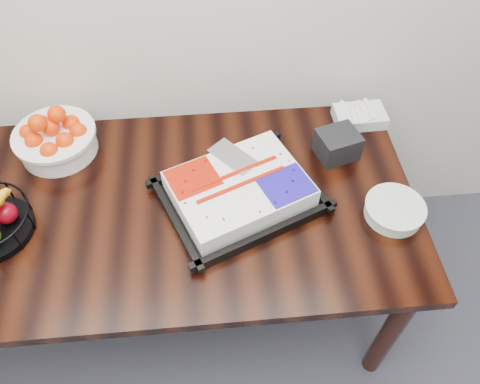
{
  "coord_description": "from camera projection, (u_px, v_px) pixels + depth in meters",
  "views": [
    {
      "loc": [
        0.2,
        1.0,
        2.04
      ],
      "look_at": [
        0.29,
        1.96,
        0.83
      ],
      "focal_mm": 35.0,
      "sensor_mm": 36.0,
      "label": 1
    }
  ],
  "objects": [
    {
      "name": "cake_tray",
      "position": [
        239.0,
        191.0,
        1.59
      ],
      "size": [
        0.61,
        0.55,
        0.1
      ],
      "color": "black",
      "rests_on": "table"
    },
    {
      "name": "tangerine_bowl",
      "position": [
        54.0,
        135.0,
        1.71
      ],
      "size": [
        0.3,
        0.3,
        0.19
      ],
      "color": "white",
      "rests_on": "table"
    },
    {
      "name": "napkin_box",
      "position": [
        337.0,
        144.0,
        1.73
      ],
      "size": [
        0.17,
        0.16,
        0.1
      ],
      "primitive_type": "cube",
      "rotation": [
        0.0,
        0.0,
        0.28
      ],
      "color": "black",
      "rests_on": "table"
    },
    {
      "name": "plate_stack",
      "position": [
        394.0,
        210.0,
        1.57
      ],
      "size": [
        0.2,
        0.2,
        0.05
      ],
      "color": "white",
      "rests_on": "table"
    },
    {
      "name": "table",
      "position": [
        160.0,
        219.0,
        1.68
      ],
      "size": [
        1.8,
        0.9,
        0.75
      ],
      "color": "black",
      "rests_on": "ground"
    },
    {
      "name": "fork_bag",
      "position": [
        360.0,
        116.0,
        1.86
      ],
      "size": [
        0.2,
        0.13,
        0.06
      ],
      "color": "silver",
      "rests_on": "table"
    }
  ]
}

